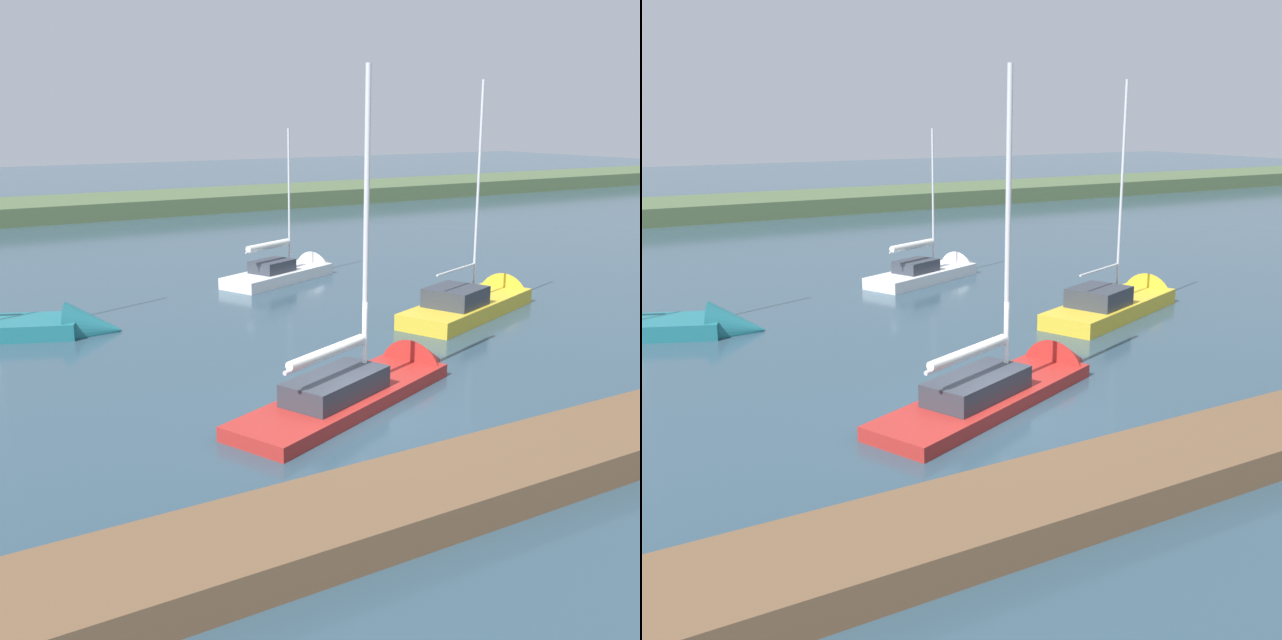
% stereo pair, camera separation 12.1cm
% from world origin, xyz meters
% --- Properties ---
extents(ground_plane, '(200.00, 200.00, 0.00)m').
position_xyz_m(ground_plane, '(0.00, 0.00, 0.00)').
color(ground_plane, '#2D4756').
extents(far_shoreline, '(180.00, 8.00, 2.40)m').
position_xyz_m(far_shoreline, '(0.00, -41.92, 0.00)').
color(far_shoreline, '#4C603D').
rests_on(far_shoreline, ground_plane).
extents(dock_pier, '(27.88, 2.36, 0.67)m').
position_xyz_m(dock_pier, '(0.00, 4.76, 0.33)').
color(dock_pier, brown).
rests_on(dock_pier, ground_plane).
extents(sailboat_inner_slip, '(6.99, 4.30, 7.29)m').
position_xyz_m(sailboat_inner_slip, '(-6.89, -15.22, 0.14)').
color(sailboat_inner_slip, white).
rests_on(sailboat_inner_slip, ground_plane).
extents(sailboat_outer_mooring, '(8.56, 5.05, 8.97)m').
position_xyz_m(sailboat_outer_mooring, '(5.95, -11.66, 0.17)').
color(sailboat_outer_mooring, '#1E6B75').
rests_on(sailboat_outer_mooring, ground_plane).
extents(sailboat_far_right, '(8.56, 4.99, 9.16)m').
position_xyz_m(sailboat_far_right, '(-1.48, -1.10, 0.12)').
color(sailboat_far_right, '#B22823').
rests_on(sailboat_far_right, ground_plane).
extents(sailboat_behind_pier, '(8.20, 4.82, 9.08)m').
position_xyz_m(sailboat_behind_pier, '(-10.00, -6.41, 0.18)').
color(sailboat_behind_pier, gold).
rests_on(sailboat_behind_pier, ground_plane).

